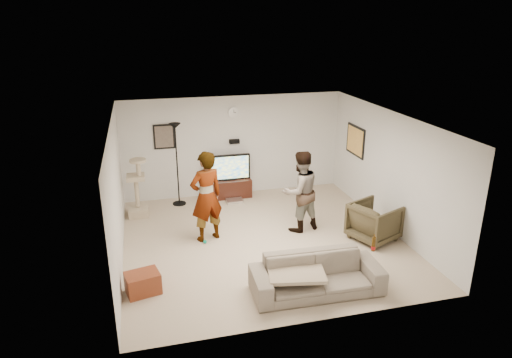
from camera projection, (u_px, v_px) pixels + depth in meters
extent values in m
cube|color=#C5AE98|center=(263.00, 240.00, 9.35)|extent=(5.50, 5.50, 0.02)
cube|color=white|center=(263.00, 119.00, 8.51)|extent=(5.50, 5.50, 0.02)
cube|color=silver|center=(234.00, 146.00, 11.44)|extent=(5.50, 0.04, 2.50)
cube|color=silver|center=(314.00, 247.00, 6.42)|extent=(5.50, 0.04, 2.50)
cube|color=silver|center=(116.00, 195.00, 8.28)|extent=(0.04, 5.50, 2.50)
cube|color=silver|center=(390.00, 171.00, 9.57)|extent=(0.04, 5.50, 2.50)
cylinder|color=white|center=(234.00, 112.00, 11.12)|extent=(0.26, 0.04, 0.26)
cube|color=black|center=(234.00, 141.00, 11.34)|extent=(0.25, 0.10, 0.10)
cube|color=#5D5249|center=(164.00, 137.00, 10.90)|extent=(0.42, 0.03, 0.52)
cube|color=#E2A54F|center=(355.00, 141.00, 10.94)|extent=(0.03, 0.78, 0.62)
cube|color=black|center=(229.00, 188.00, 11.51)|extent=(1.10, 0.45, 0.46)
cube|color=silver|center=(235.00, 201.00, 11.23)|extent=(0.40, 0.30, 0.07)
cube|color=black|center=(228.00, 167.00, 11.32)|extent=(1.08, 0.08, 0.64)
cube|color=#E9DC4F|center=(229.00, 168.00, 11.28)|extent=(1.00, 0.01, 0.56)
cylinder|color=black|center=(177.00, 165.00, 10.80)|extent=(0.32, 0.32, 1.99)
cube|color=tan|center=(136.00, 188.00, 10.27)|extent=(0.45, 0.45, 1.36)
imported|color=#B0B2B9|center=(206.00, 197.00, 9.07)|extent=(0.79, 0.64, 1.87)
imported|color=#2D45A4|center=(300.00, 191.00, 9.53)|extent=(0.98, 0.85, 1.73)
imported|color=#74685C|center=(317.00, 275.00, 7.49)|extent=(2.17, 0.91, 0.62)
cube|color=tan|center=(296.00, 272.00, 7.37)|extent=(1.02, 0.86, 0.06)
cylinder|color=#422909|center=(374.00, 244.00, 7.57)|extent=(0.06, 0.06, 0.25)
imported|color=#37311F|center=(374.00, 222.00, 9.25)|extent=(1.11, 1.10, 0.78)
cube|color=maroon|center=(143.00, 283.00, 7.51)|extent=(0.61, 0.51, 0.36)
sphere|color=#008D6F|center=(205.00, 242.00, 9.19)|extent=(0.07, 0.07, 0.07)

